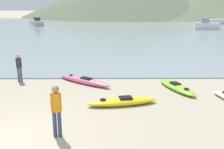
# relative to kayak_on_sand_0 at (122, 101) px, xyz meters

# --- Properties ---
(ground_plane) EXTENTS (400.00, 400.00, 0.00)m
(ground_plane) POSITION_rel_kayak_on_sand_0_xyz_m (-3.63, -3.19, -0.15)
(ground_plane) COLOR tan
(bay_water) EXTENTS (160.00, 70.00, 0.06)m
(bay_water) POSITION_rel_kayak_on_sand_0_xyz_m (-3.63, 39.08, -0.12)
(bay_water) COLOR gray
(bay_water) RESTS_ON ground_plane
(far_hill_midleft) EXTENTS (76.54, 76.54, 7.98)m
(far_hill_midleft) POSITION_rel_kayak_on_sand_0_xyz_m (35.00, 88.28, 3.84)
(far_hill_midleft) COLOR #5B664C
(far_hill_midleft) RESTS_ON ground_plane
(kayak_on_sand_0) EXTENTS (3.12, 1.29, 0.35)m
(kayak_on_sand_0) POSITION_rel_kayak_on_sand_0_xyz_m (0.00, 0.00, 0.00)
(kayak_on_sand_0) COLOR yellow
(kayak_on_sand_0) RESTS_ON ground_plane
(kayak_on_sand_3) EXTENTS (3.20, 2.60, 0.36)m
(kayak_on_sand_3) POSITION_rel_kayak_on_sand_0_xyz_m (-1.94, 3.19, 0.01)
(kayak_on_sand_3) COLOR #E5668C
(kayak_on_sand_3) RESTS_ON ground_plane
(kayak_on_sand_4) EXTENTS (1.69, 2.98, 0.33)m
(kayak_on_sand_4) POSITION_rel_kayak_on_sand_0_xyz_m (2.86, 2.06, -0.01)
(kayak_on_sand_4) COLOR #8CCC2D
(kayak_on_sand_4) RESTS_ON ground_plane
(person_near_foreground) EXTENTS (0.35, 0.30, 1.75)m
(person_near_foreground) POSITION_rel_kayak_on_sand_0_xyz_m (-2.23, -2.80, 0.85)
(person_near_foreground) COLOR #384260
(person_near_foreground) RESTS_ON ground_plane
(person_near_waterline) EXTENTS (0.32, 0.21, 1.57)m
(person_near_waterline) POSITION_rel_kayak_on_sand_0_xyz_m (-5.55, 3.56, 0.75)
(person_near_waterline) COLOR #4C4C4C
(person_near_waterline) RESTS_ON ground_plane
(moored_boat_0) EXTENTS (5.72, 4.06, 1.04)m
(moored_boat_0) POSITION_rel_kayak_on_sand_0_xyz_m (23.11, 48.46, 0.43)
(moored_boat_0) COLOR white
(moored_boat_0) RESTS_ON bay_water
(moored_boat_1) EXTENTS (4.27, 2.08, 1.95)m
(moored_boat_1) POSITION_rel_kayak_on_sand_0_xyz_m (16.20, 35.13, 0.59)
(moored_boat_1) COLOR white
(moored_boat_1) RESTS_ON bay_water
(moored_boat_2) EXTENTS (4.12, 5.94, 1.64)m
(moored_boat_2) POSITION_rel_kayak_on_sand_0_xyz_m (-15.85, 45.16, 0.48)
(moored_boat_2) COLOR #B2B2B7
(moored_boat_2) RESTS_ON bay_water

